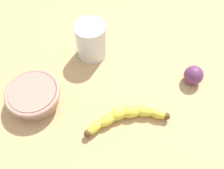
{
  "coord_description": "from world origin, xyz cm",
  "views": [
    {
      "loc": [
        -29.94,
        -13.93,
        63.75
      ],
      "look_at": [
        5.41,
        3.62,
        5.0
      ],
      "focal_mm": 40.73,
      "sensor_mm": 36.0,
      "label": 1
    }
  ],
  "objects": [
    {
      "name": "plum_fruit",
      "position": [
        18.11,
        -15.84,
        5.72
      ],
      "size": [
        5.45,
        5.45,
        5.45
      ],
      "primitive_type": "sphere",
      "color": "#6B3360",
      "rests_on": "wooden_tabletop"
    },
    {
      "name": "wooden_tabletop",
      "position": [
        0.0,
        0.0,
        1.5
      ],
      "size": [
        120.0,
        120.0,
        3.0
      ],
      "primitive_type": "cube",
      "color": "tan",
      "rests_on": "ground"
    },
    {
      "name": "ceramic_bowl",
      "position": [
        -7.63,
        20.41,
        6.05
      ],
      "size": [
        14.73,
        14.73,
        5.14
      ],
      "color": "tan",
      "rests_on": "wooden_tabletop"
    },
    {
      "name": "banana",
      "position": [
        -1.61,
        -3.69,
        4.63
      ],
      "size": [
        15.46,
        18.17,
        3.26
      ],
      "rotation": [
        0.0,
        0.0,
        2.26
      ],
      "color": "yellow",
      "rests_on": "wooden_tabletop"
    },
    {
      "name": "smoothie_glass",
      "position": [
        14.62,
        15.11,
        8.34
      ],
      "size": [
        9.14,
        9.14,
        11.23
      ],
      "color": "silver",
      "rests_on": "wooden_tabletop"
    }
  ]
}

